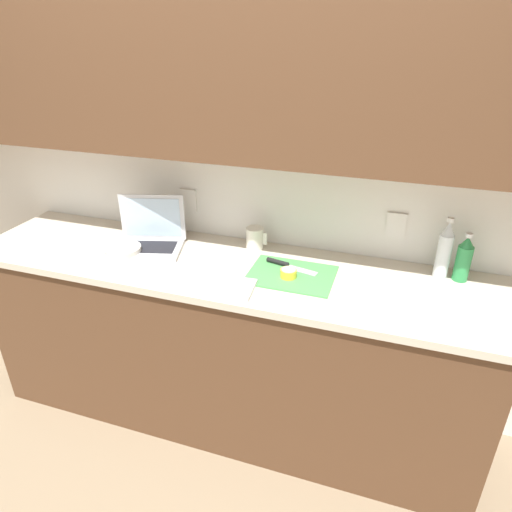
% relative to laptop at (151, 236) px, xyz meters
% --- Properties ---
extents(ground_plane, '(12.00, 12.00, 0.00)m').
position_rel_laptop_xyz_m(ground_plane, '(0.42, -0.07, -1.00)').
color(ground_plane, '#847056').
rests_on(ground_plane, ground).
extents(wall_back, '(5.20, 0.38, 2.60)m').
position_rel_laptop_xyz_m(wall_back, '(0.42, 0.17, 0.56)').
color(wall_back, white).
rests_on(wall_back, ground_plane).
extents(counter_unit, '(2.55, 0.62, 0.94)m').
position_rel_laptop_xyz_m(counter_unit, '(0.40, -0.07, -0.52)').
color(counter_unit, brown).
rests_on(counter_unit, ground_plane).
extents(laptop, '(0.38, 0.32, 0.25)m').
position_rel_laptop_xyz_m(laptop, '(0.00, 0.00, 0.00)').
color(laptop, silver).
rests_on(laptop, counter_unit).
extents(cutting_board, '(0.38, 0.29, 0.01)m').
position_rel_laptop_xyz_m(cutting_board, '(0.75, -0.07, -0.06)').
color(cutting_board, '#4C9E51').
rests_on(cutting_board, counter_unit).
extents(knife, '(0.25, 0.08, 0.02)m').
position_rel_laptop_xyz_m(knife, '(0.69, -0.00, -0.04)').
color(knife, silver).
rests_on(knife, cutting_board).
extents(lemon_half_cut, '(0.07, 0.07, 0.04)m').
position_rel_laptop_xyz_m(lemon_half_cut, '(0.74, -0.10, -0.03)').
color(lemon_half_cut, yellow).
rests_on(lemon_half_cut, cutting_board).
extents(bottle_green_soda, '(0.06, 0.06, 0.28)m').
position_rel_laptop_xyz_m(bottle_green_soda, '(1.38, 0.13, 0.07)').
color(bottle_green_soda, silver).
rests_on(bottle_green_soda, counter_unit).
extents(bottle_oil_tall, '(0.07, 0.07, 0.22)m').
position_rel_laptop_xyz_m(bottle_oil_tall, '(1.46, 0.13, 0.04)').
color(bottle_oil_tall, '#2D934C').
rests_on(bottle_oil_tall, counter_unit).
extents(measuring_cup, '(0.11, 0.09, 0.11)m').
position_rel_laptop_xyz_m(measuring_cup, '(0.50, 0.15, -0.01)').
color(measuring_cup, silver).
rests_on(measuring_cup, counter_unit).
extents(bowl_white, '(0.17, 0.17, 0.05)m').
position_rel_laptop_xyz_m(bowl_white, '(-0.08, -0.13, -0.04)').
color(bowl_white, beige).
rests_on(bowl_white, counter_unit).
extents(dish_towel, '(0.23, 0.18, 0.02)m').
position_rel_laptop_xyz_m(dish_towel, '(0.52, -0.27, -0.05)').
color(dish_towel, white).
rests_on(dish_towel, counter_unit).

